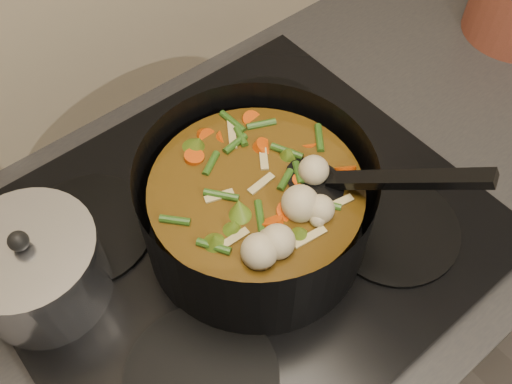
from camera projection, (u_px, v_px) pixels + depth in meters
counter at (245, 353)px, 1.15m from camera, size 2.64×0.64×0.91m
stovetop at (240, 233)px, 0.78m from camera, size 0.62×0.54×0.03m
stockpot at (257, 207)px, 0.71m from camera, size 0.35×0.38×0.21m
saucepan at (37, 270)px, 0.67m from camera, size 0.16×0.16×0.13m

